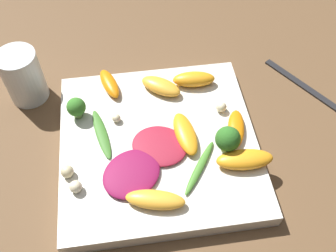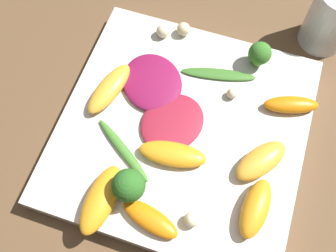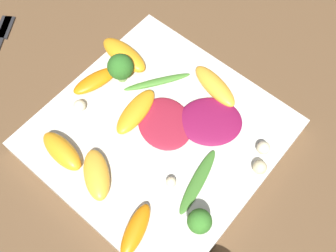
% 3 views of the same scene
% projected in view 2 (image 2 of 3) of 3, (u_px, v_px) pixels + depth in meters
% --- Properties ---
extents(ground_plane, '(2.40, 2.40, 0.00)m').
position_uv_depth(ground_plane, '(182.00, 135.00, 0.48)').
color(ground_plane, brown).
extents(plate, '(0.28, 0.28, 0.02)m').
position_uv_depth(plate, '(182.00, 131.00, 0.47)').
color(plate, silver).
rests_on(plate, ground_plane).
extents(drinking_glass, '(0.06, 0.06, 0.09)m').
position_uv_depth(drinking_glass, '(332.00, 18.00, 0.50)').
color(drinking_glass, white).
rests_on(drinking_glass, ground_plane).
extents(radicchio_leaf_0, '(0.10, 0.10, 0.01)m').
position_uv_depth(radicchio_leaf_0, '(173.00, 119.00, 0.46)').
color(radicchio_leaf_0, maroon).
rests_on(radicchio_leaf_0, plate).
extents(radicchio_leaf_1, '(0.11, 0.11, 0.01)m').
position_uv_depth(radicchio_leaf_1, '(152.00, 82.00, 0.48)').
color(radicchio_leaf_1, maroon).
rests_on(radicchio_leaf_1, plate).
extents(orange_segment_0, '(0.07, 0.06, 0.02)m').
position_uv_depth(orange_segment_0, '(261.00, 161.00, 0.43)').
color(orange_segment_0, '#FCAD33').
rests_on(orange_segment_0, plate).
extents(orange_segment_1, '(0.04, 0.07, 0.01)m').
position_uv_depth(orange_segment_1, '(146.00, 218.00, 0.41)').
color(orange_segment_1, orange).
rests_on(orange_segment_1, plate).
extents(orange_segment_2, '(0.08, 0.04, 0.02)m').
position_uv_depth(orange_segment_2, '(109.00, 89.00, 0.47)').
color(orange_segment_2, '#FCAD33').
rests_on(orange_segment_2, plate).
extents(orange_segment_3, '(0.07, 0.03, 0.02)m').
position_uv_depth(orange_segment_3, '(255.00, 208.00, 0.41)').
color(orange_segment_3, orange).
rests_on(orange_segment_3, plate).
extents(orange_segment_4, '(0.04, 0.08, 0.02)m').
position_uv_depth(orange_segment_4, '(175.00, 155.00, 0.43)').
color(orange_segment_4, orange).
rests_on(orange_segment_4, plate).
extents(orange_segment_5, '(0.08, 0.04, 0.02)m').
position_uv_depth(orange_segment_5, '(101.00, 200.00, 0.41)').
color(orange_segment_5, orange).
rests_on(orange_segment_5, plate).
extents(orange_segment_6, '(0.04, 0.07, 0.02)m').
position_uv_depth(orange_segment_6, '(291.00, 105.00, 0.46)').
color(orange_segment_6, orange).
rests_on(orange_segment_6, plate).
extents(broccoli_floret_0, '(0.04, 0.04, 0.04)m').
position_uv_depth(broccoli_floret_0, '(129.00, 186.00, 0.40)').
color(broccoli_floret_0, '#7A9E51').
rests_on(broccoli_floret_0, plate).
extents(broccoli_floret_1, '(0.03, 0.03, 0.03)m').
position_uv_depth(broccoli_floret_1, '(260.00, 54.00, 0.48)').
color(broccoli_floret_1, '#84AD5B').
rests_on(broccoli_floret_1, plate).
extents(arugula_sprig_0, '(0.06, 0.08, 0.01)m').
position_uv_depth(arugula_sprig_0, '(123.00, 150.00, 0.44)').
color(arugula_sprig_0, '#47842D').
rests_on(arugula_sprig_0, plate).
extents(arugula_sprig_1, '(0.03, 0.09, 0.00)m').
position_uv_depth(arugula_sprig_1, '(218.00, 74.00, 0.48)').
color(arugula_sprig_1, '#3D7528').
rests_on(arugula_sprig_1, plate).
extents(macadamia_nut_0, '(0.02, 0.02, 0.02)m').
position_uv_depth(macadamia_nut_0, '(163.00, 31.00, 0.50)').
color(macadamia_nut_0, beige).
rests_on(macadamia_nut_0, plate).
extents(macadamia_nut_1, '(0.02, 0.02, 0.02)m').
position_uv_depth(macadamia_nut_1, '(183.00, 29.00, 0.51)').
color(macadamia_nut_1, beige).
rests_on(macadamia_nut_1, plate).
extents(macadamia_nut_2, '(0.02, 0.02, 0.02)m').
position_uv_depth(macadamia_nut_2, '(192.00, 220.00, 0.41)').
color(macadamia_nut_2, beige).
rests_on(macadamia_nut_2, plate).
extents(macadamia_nut_3, '(0.01, 0.01, 0.01)m').
position_uv_depth(macadamia_nut_3, '(232.00, 93.00, 0.47)').
color(macadamia_nut_3, beige).
rests_on(macadamia_nut_3, plate).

